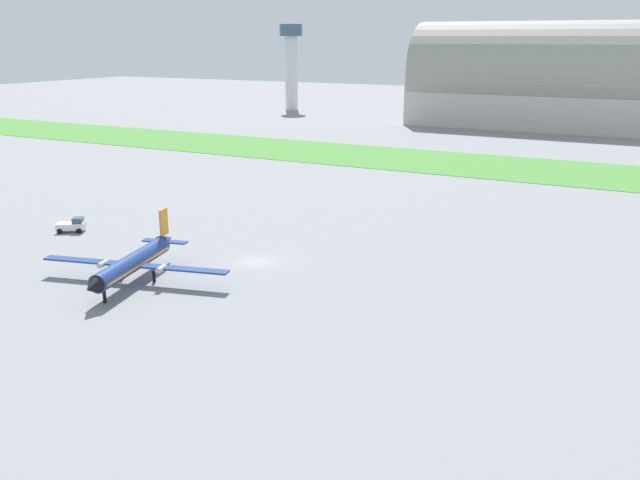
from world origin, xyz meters
TOP-DOWN VIEW (x-y plane):
  - ground_plane at (0.00, 0.00)m, footprint 600.00×600.00m
  - grass_taxiway_strip at (0.00, 75.29)m, footprint 360.00×28.00m
  - airplane_foreground_turboprop at (-7.66, -12.16)m, footprint 20.90×18.01m
  - pushback_tug_near_gate at (-29.10, -0.54)m, footprint 4.01×3.45m
  - hangar_distant at (0.65, 145.02)m, footprint 67.02×28.30m
  - control_tower at (-84.92, 156.05)m, footprint 8.00×8.00m

SIDE VIEW (x-z plane):
  - ground_plane at x=0.00m, z-range 0.00..0.00m
  - grass_taxiway_strip at x=0.00m, z-range 0.00..0.08m
  - pushback_tug_near_gate at x=-29.10m, z-range -0.06..1.89m
  - airplane_foreground_turboprop at x=-7.66m, z-range -0.85..5.50m
  - hangar_distant at x=0.65m, z-range -2.00..27.73m
  - control_tower at x=-84.92m, z-range 3.04..32.70m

